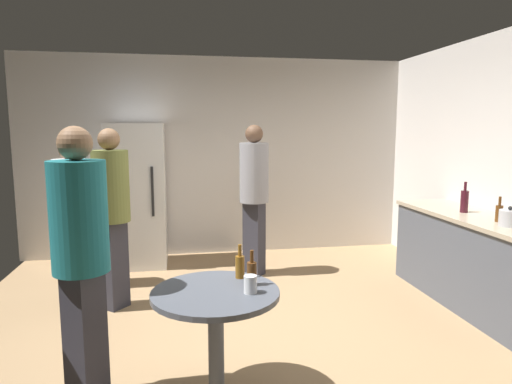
% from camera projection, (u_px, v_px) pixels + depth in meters
% --- Properties ---
extents(ground_plane, '(5.20, 5.20, 0.10)m').
position_uv_depth(ground_plane, '(249.00, 339.00, 3.83)').
color(ground_plane, '#9E7C56').
extents(wall_back, '(5.32, 0.06, 2.70)m').
position_uv_depth(wall_back, '(219.00, 157.00, 6.20)').
color(wall_back, silver).
rests_on(wall_back, ground_plane).
extents(refrigerator, '(0.70, 0.68, 1.80)m').
position_uv_depth(refrigerator, '(137.00, 195.00, 5.66)').
color(refrigerator, white).
rests_on(refrigerator, ground_plane).
extents(kitchen_counter, '(0.64, 2.06, 0.90)m').
position_uv_depth(kitchen_counter, '(475.00, 261.00, 4.38)').
color(kitchen_counter, '#4C515B').
rests_on(kitchen_counter, ground_plane).
extents(kettle, '(0.24, 0.17, 0.18)m').
position_uv_depth(kettle, '(510.00, 218.00, 3.84)').
color(kettle, '#B2B2B7').
rests_on(kettle, kitchen_counter).
extents(wine_bottle_on_counter, '(0.08, 0.08, 0.31)m').
position_uv_depth(wine_bottle_on_counter, '(464.00, 201.00, 4.48)').
color(wine_bottle_on_counter, '#3F141E').
rests_on(wine_bottle_on_counter, kitchen_counter).
extents(beer_bottle_on_counter, '(0.06, 0.06, 0.23)m').
position_uv_depth(beer_bottle_on_counter, '(499.00, 213.00, 4.02)').
color(beer_bottle_on_counter, '#593314').
rests_on(beer_bottle_on_counter, kitchen_counter).
extents(foreground_table, '(0.80, 0.80, 0.73)m').
position_uv_depth(foreground_table, '(216.00, 307.00, 2.79)').
color(foreground_table, '#4C515B').
rests_on(foreground_table, ground_plane).
extents(beer_bottle_amber, '(0.06, 0.06, 0.23)m').
position_uv_depth(beer_bottle_amber, '(240.00, 266.00, 3.00)').
color(beer_bottle_amber, '#8C5919').
rests_on(beer_bottle_amber, foreground_table).
extents(beer_bottle_brown, '(0.06, 0.06, 0.23)m').
position_uv_depth(beer_bottle_brown, '(252.00, 273.00, 2.86)').
color(beer_bottle_brown, '#593314').
rests_on(beer_bottle_brown, foreground_table).
extents(plastic_cup_white, '(0.08, 0.08, 0.11)m').
position_uv_depth(plastic_cup_white, '(250.00, 284.00, 2.73)').
color(plastic_cup_white, white).
rests_on(plastic_cup_white, foreground_table).
extents(person_in_gray_shirt, '(0.48, 0.48, 1.78)m').
position_uv_depth(person_in_gray_shirt, '(254.00, 188.00, 5.25)').
color(person_in_gray_shirt, '#2D2D38').
rests_on(person_in_gray_shirt, ground_plane).
extents(person_in_teal_shirt, '(0.47, 0.47, 1.75)m').
position_uv_depth(person_in_teal_shirt, '(81.00, 245.00, 2.72)').
color(person_in_teal_shirt, '#2D2D38').
rests_on(person_in_teal_shirt, ground_plane).
extents(person_in_white_shirt, '(0.41, 0.41, 1.60)m').
position_uv_depth(person_in_white_shirt, '(71.00, 204.00, 4.83)').
color(person_in_white_shirt, '#2D2D38').
rests_on(person_in_white_shirt, ground_plane).
extents(person_in_olive_shirt, '(0.48, 0.48, 1.74)m').
position_uv_depth(person_in_olive_shirt, '(112.00, 204.00, 4.25)').
color(person_in_olive_shirt, '#2D2D38').
rests_on(person_in_olive_shirt, ground_plane).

